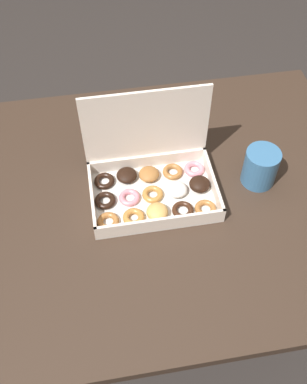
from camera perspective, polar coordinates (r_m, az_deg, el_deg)
name	(u,v)px	position (r m, az deg, el deg)	size (l,w,h in m)	color
ground_plane	(160,302)	(1.86, 0.79, -13.75)	(8.00, 8.00, 0.00)	#2D2826
dining_table	(162,212)	(1.32, 1.08, -2.59)	(1.17, 0.94, 0.71)	#38281E
donut_box	(153,177)	(1.22, -0.10, 1.94)	(0.34, 0.24, 0.27)	silver
coffee_mug	(261,167)	(1.27, 13.44, 3.16)	(0.10, 0.10, 0.11)	teal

